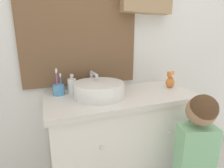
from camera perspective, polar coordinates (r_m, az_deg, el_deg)
wall_back at (r=1.50m, az=-0.83°, el=17.72°), size 3.20×0.18×2.50m
vanity_counter at (r=1.47m, az=3.24°, el=-18.47°), size 1.10×0.53×0.81m
sink_basin at (r=1.24m, az=-4.29°, el=-1.63°), size 0.36×0.41×0.15m
toothbrush_holder at (r=1.32m, az=-16.98°, el=-1.63°), size 0.08×0.08×0.19m
soap_dispenser at (r=1.33m, az=-12.92°, el=-0.58°), size 0.06×0.06×0.15m
child_figure at (r=1.27m, az=25.66°, el=-19.00°), size 0.32×0.41×0.90m
teddy_bear at (r=1.53m, az=18.48°, el=1.29°), size 0.08×0.07×0.14m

